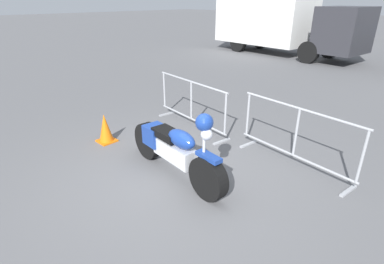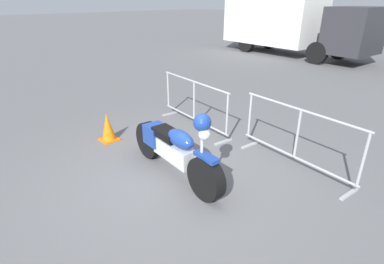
{
  "view_description": "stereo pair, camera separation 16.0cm",
  "coord_description": "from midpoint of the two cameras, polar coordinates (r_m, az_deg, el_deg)",
  "views": [
    {
      "loc": [
        3.08,
        -2.78,
        2.68
      ],
      "look_at": [
        -0.08,
        0.47,
        0.65
      ],
      "focal_mm": 28.0,
      "sensor_mm": 36.0,
      "label": 1
    },
    {
      "loc": [
        3.19,
        -2.66,
        2.68
      ],
      "look_at": [
        -0.08,
        0.47,
        0.65
      ],
      "focal_mm": 28.0,
      "sensor_mm": 36.0,
      "label": 2
    }
  ],
  "objects": [
    {
      "name": "box_truck",
      "position": [
        16.8,
        15.82,
        19.68
      ],
      "size": [
        7.9,
        3.08,
        2.98
      ],
      "rotation": [
        0.0,
        0.0,
        -0.11
      ],
      "color": "silver",
      "rests_on": "ground"
    },
    {
      "name": "parked_car_red",
      "position": [
        29.62,
        14.79,
        19.49
      ],
      "size": [
        2.0,
        4.13,
        1.36
      ],
      "rotation": [
        0.0,
        0.0,
        1.48
      ],
      "color": "#B21E19",
      "rests_on": "ground"
    },
    {
      "name": "parked_car_tan",
      "position": [
        26.86,
        26.68,
        17.47
      ],
      "size": [
        2.04,
        4.21,
        1.38
      ],
      "rotation": [
        0.0,
        0.0,
        1.48
      ],
      "color": "tan",
      "rests_on": "ground"
    },
    {
      "name": "traffic_cone",
      "position": [
        6.29,
        -16.89,
        0.65
      ],
      "size": [
        0.34,
        0.34,
        0.59
      ],
      "color": "orange",
      "rests_on": "ground"
    },
    {
      "name": "crowd_barrier_far",
      "position": [
        5.31,
        18.33,
        -0.81
      ],
      "size": [
        2.24,
        0.72,
        1.07
      ],
      "rotation": [
        0.0,
        0.0,
        -0.13
      ],
      "color": "#9EA0A5",
      "rests_on": "ground"
    },
    {
      "name": "motorcycle",
      "position": [
        4.8,
        -4.3,
        -3.16
      ],
      "size": [
        2.27,
        0.46,
        1.28
      ],
      "rotation": [
        0.0,
        0.0,
        -0.11
      ],
      "color": "black",
      "rests_on": "ground"
    },
    {
      "name": "parked_car_maroon",
      "position": [
        27.7,
        20.08,
        18.62
      ],
      "size": [
        2.02,
        4.19,
        1.37
      ],
      "rotation": [
        0.0,
        0.0,
        1.48
      ],
      "color": "maroon",
      "rests_on": "ground"
    },
    {
      "name": "ground_plane",
      "position": [
        4.94,
        -4.11,
        -8.81
      ],
      "size": [
        120.0,
        120.0,
        0.0
      ],
      "primitive_type": "plane",
      "color": "#5B5B5E"
    },
    {
      "name": "crowd_barrier_near",
      "position": [
        6.64,
        -0.83,
        5.41
      ],
      "size": [
        2.24,
        0.72,
        1.07
      ],
      "rotation": [
        0.0,
        0.0,
        -0.13
      ],
      "color": "#9EA0A5",
      "rests_on": "ground"
    }
  ]
}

